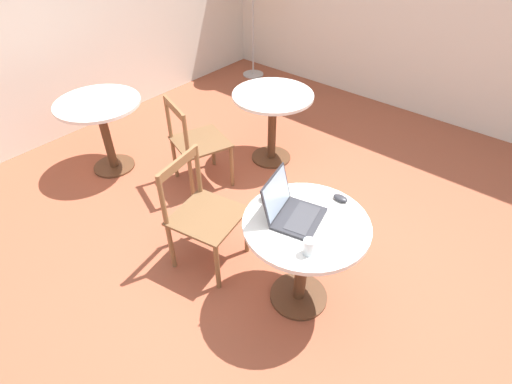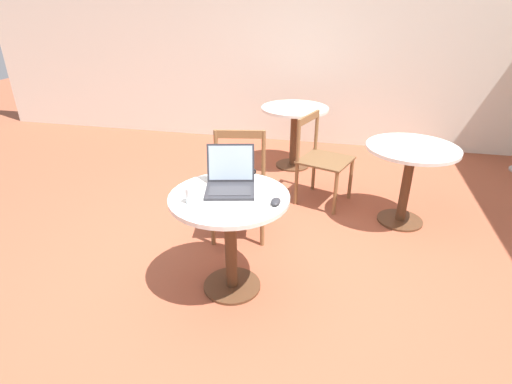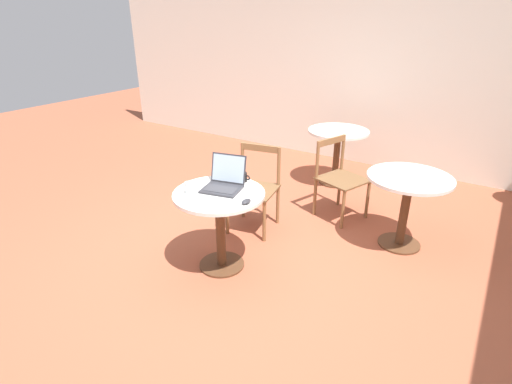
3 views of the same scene
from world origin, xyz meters
TOP-DOWN VIEW (x-y plane):
  - ground_plane at (0.00, 0.00)m, footprint 16.00×16.00m
  - wall_back at (0.00, 3.23)m, footprint 9.40×0.06m
  - wall_side at (3.23, 0.00)m, footprint 0.06×9.40m
  - cafe_table_near at (-0.03, -0.16)m, footprint 0.78×0.78m
  - cafe_table_mid at (1.24, 1.09)m, footprint 0.78×0.78m
  - cafe_table_far at (0.07, 2.23)m, footprint 0.78×0.78m
  - chair_near_back at (-0.18, 0.62)m, footprint 0.54×0.54m
  - chair_mid_left at (0.46, 1.36)m, footprint 0.59×0.59m
  - laptop at (-0.05, -0.06)m, footprint 0.38×0.38m
  - mouse at (0.28, -0.21)m, footprint 0.06×0.10m
  - mug at (0.01, 0.15)m, footprint 0.11×0.08m
  - drinking_glass at (-0.23, -0.31)m, footprint 0.06×0.06m

SIDE VIEW (x-z plane):
  - ground_plane at x=0.00m, z-range 0.00..0.00m
  - chair_near_back at x=-0.18m, z-range 0.01..0.88m
  - chair_mid_left at x=0.46m, z-range 0.01..0.88m
  - cafe_table_near at x=-0.03m, z-range 0.20..0.93m
  - cafe_table_mid at x=1.24m, z-range 0.20..0.93m
  - cafe_table_far at x=0.07m, z-range 0.20..0.93m
  - mouse at x=0.28m, z-range 0.73..0.76m
  - mug at x=0.01m, z-range 0.73..0.82m
  - drinking_glass at x=-0.23m, z-range 0.73..0.83m
  - laptop at x=-0.05m, z-range 0.65..0.92m
  - wall_back at x=0.00m, z-range 0.00..2.70m
  - wall_side at x=3.23m, z-range 0.00..2.70m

